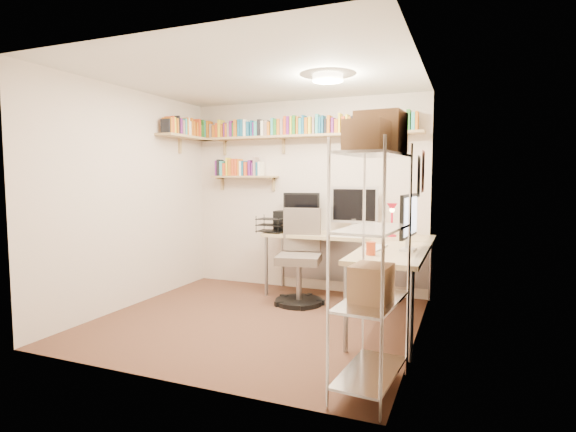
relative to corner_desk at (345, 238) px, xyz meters
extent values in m
plane|color=#4E2E21|center=(-0.70, -0.95, -0.79)|extent=(3.20, 3.20, 0.00)
cube|color=beige|center=(-0.70, 0.55, 0.46)|extent=(3.20, 0.04, 2.50)
cube|color=beige|center=(-2.30, -0.95, 0.46)|extent=(0.04, 3.00, 2.50)
cube|color=beige|center=(0.90, -0.95, 0.46)|extent=(0.04, 3.00, 2.50)
cube|color=beige|center=(-0.70, -2.45, 0.46)|extent=(3.20, 0.04, 2.50)
cube|color=silver|center=(-0.70, -0.95, 1.71)|extent=(3.20, 3.00, 0.04)
cube|color=white|center=(0.89, -0.40, 0.76)|extent=(0.01, 0.30, 0.42)
cube|color=silver|center=(0.89, -0.80, 0.71)|extent=(0.01, 0.28, 0.38)
cylinder|color=#FFEAC6|center=(0.00, -0.75, 1.67)|extent=(0.30, 0.30, 0.06)
cube|color=tan|center=(-0.70, 0.43, 1.23)|extent=(3.05, 0.25, 0.03)
cube|color=tan|center=(-2.18, 0.00, 1.23)|extent=(0.25, 1.00, 0.03)
cube|color=tan|center=(-1.55, 0.45, 0.71)|extent=(0.95, 0.20, 0.02)
cube|color=tan|center=(-1.90, 0.49, 1.16)|extent=(0.03, 0.20, 0.20)
cube|color=tan|center=(-1.00, 0.49, 1.16)|extent=(0.03, 0.20, 0.20)
cube|color=tan|center=(-0.10, 0.49, 1.16)|extent=(0.03, 0.20, 0.20)
cube|color=tan|center=(0.60, 0.49, 1.16)|extent=(0.03, 0.20, 0.20)
cube|color=yellow|center=(-2.17, 0.43, 1.34)|extent=(0.03, 0.12, 0.19)
cube|color=white|center=(-2.13, 0.43, 1.35)|extent=(0.04, 0.14, 0.20)
cube|color=#C86917|center=(-2.08, 0.43, 1.37)|extent=(0.03, 0.13, 0.24)
cube|color=gray|center=(-2.03, 0.43, 1.35)|extent=(0.04, 0.12, 0.19)
cube|color=#C86917|center=(-1.98, 0.43, 1.34)|extent=(0.04, 0.13, 0.17)
cube|color=#D74B1C|center=(-1.94, 0.43, 1.35)|extent=(0.04, 0.13, 0.20)
cube|color=yellow|center=(-1.89, 0.43, 1.37)|extent=(0.03, 0.15, 0.24)
cube|color=#C86917|center=(-1.85, 0.43, 1.34)|extent=(0.03, 0.13, 0.18)
cube|color=#671E71|center=(-1.81, 0.43, 1.35)|extent=(0.02, 0.14, 0.20)
cube|color=#C86917|center=(-1.78, 0.43, 1.34)|extent=(0.03, 0.15, 0.19)
cube|color=gray|center=(-1.75, 0.43, 1.35)|extent=(0.03, 0.15, 0.21)
cube|color=#671E71|center=(-1.72, 0.43, 1.36)|extent=(0.03, 0.13, 0.22)
cube|color=#287829|center=(-1.68, 0.43, 1.35)|extent=(0.02, 0.12, 0.19)
cube|color=#C86917|center=(-1.64, 0.43, 1.37)|extent=(0.04, 0.14, 0.23)
cube|color=#1A5F87|center=(-1.60, 0.43, 1.37)|extent=(0.04, 0.11, 0.24)
cube|color=#1A5F87|center=(-1.55, 0.43, 1.37)|extent=(0.04, 0.11, 0.23)
cube|color=white|center=(-1.50, 0.43, 1.36)|extent=(0.04, 0.12, 0.23)
cube|color=#1A5F87|center=(-1.46, 0.43, 1.35)|extent=(0.04, 0.14, 0.20)
cube|color=#1A5F87|center=(-1.41, 0.43, 1.36)|extent=(0.03, 0.13, 0.21)
cube|color=#671E71|center=(-1.38, 0.43, 1.34)|extent=(0.02, 0.11, 0.19)
cube|color=#3AAEA6|center=(-1.34, 0.43, 1.35)|extent=(0.04, 0.14, 0.19)
cube|color=black|center=(-1.29, 0.43, 1.36)|extent=(0.04, 0.15, 0.22)
cube|color=white|center=(-1.24, 0.43, 1.35)|extent=(0.03, 0.15, 0.20)
cube|color=gray|center=(-1.19, 0.43, 1.35)|extent=(0.04, 0.11, 0.21)
cube|color=#C86917|center=(-1.15, 0.43, 1.34)|extent=(0.04, 0.14, 0.18)
cube|color=#3AAEA6|center=(-1.10, 0.43, 1.36)|extent=(0.03, 0.13, 0.23)
cube|color=#287829|center=(-1.06, 0.43, 1.36)|extent=(0.04, 0.13, 0.21)
cube|color=#C86917|center=(-1.01, 0.43, 1.36)|extent=(0.04, 0.12, 0.22)
cube|color=gray|center=(-0.96, 0.43, 1.36)|extent=(0.04, 0.13, 0.22)
cube|color=#D74B1C|center=(-0.92, 0.43, 1.37)|extent=(0.04, 0.12, 0.25)
cube|color=#671E71|center=(-0.87, 0.43, 1.37)|extent=(0.04, 0.14, 0.24)
cube|color=yellow|center=(-0.83, 0.43, 1.37)|extent=(0.02, 0.14, 0.24)
cube|color=#287829|center=(-0.79, 0.43, 1.37)|extent=(0.04, 0.14, 0.25)
cube|color=#C86917|center=(-0.75, 0.43, 1.37)|extent=(0.03, 0.14, 0.23)
cube|color=#3AAEA6|center=(-0.71, 0.43, 1.35)|extent=(0.03, 0.13, 0.21)
cube|color=#1A5F87|center=(-0.67, 0.43, 1.37)|extent=(0.03, 0.15, 0.24)
cube|color=#C86917|center=(-0.63, 0.43, 1.36)|extent=(0.04, 0.12, 0.21)
cube|color=yellow|center=(-0.58, 0.43, 1.36)|extent=(0.04, 0.14, 0.22)
cube|color=gray|center=(-0.53, 0.43, 1.35)|extent=(0.03, 0.11, 0.21)
cube|color=#3AAEA6|center=(-0.49, 0.43, 1.37)|extent=(0.04, 0.12, 0.25)
cube|color=#1A5F87|center=(-0.45, 0.43, 1.35)|extent=(0.03, 0.13, 0.21)
cube|color=#1A5F87|center=(-0.41, 0.43, 1.36)|extent=(0.03, 0.12, 0.23)
cube|color=black|center=(-0.37, 0.43, 1.34)|extent=(0.04, 0.12, 0.18)
cube|color=#C86917|center=(-0.33, 0.43, 1.36)|extent=(0.04, 0.14, 0.23)
cube|color=#671E71|center=(-0.28, 0.43, 1.35)|extent=(0.03, 0.12, 0.19)
cube|color=#C86917|center=(-0.23, 0.43, 1.34)|extent=(0.04, 0.14, 0.17)
cube|color=yellow|center=(-0.19, 0.43, 1.37)|extent=(0.02, 0.14, 0.24)
cube|color=#D74B1C|center=(-0.15, 0.43, 1.35)|extent=(0.04, 0.12, 0.20)
cube|color=yellow|center=(-0.10, 0.43, 1.36)|extent=(0.03, 0.14, 0.23)
cube|color=#C86917|center=(-0.06, 0.43, 1.35)|extent=(0.03, 0.15, 0.19)
cube|color=black|center=(-0.03, 0.43, 1.35)|extent=(0.03, 0.13, 0.20)
cube|color=#D74B1C|center=(0.01, 0.43, 1.35)|extent=(0.03, 0.15, 0.21)
cube|color=#D74B1C|center=(0.06, 0.43, 1.34)|extent=(0.04, 0.12, 0.19)
cube|color=#287829|center=(0.11, 0.43, 1.35)|extent=(0.04, 0.15, 0.21)
cube|color=#287829|center=(0.15, 0.43, 1.35)|extent=(0.03, 0.12, 0.21)
cube|color=#1A5F87|center=(0.19, 0.43, 1.36)|extent=(0.03, 0.12, 0.21)
cube|color=#D74B1C|center=(0.23, 0.43, 1.36)|extent=(0.03, 0.12, 0.21)
cube|color=#D74B1C|center=(0.28, 0.43, 1.35)|extent=(0.03, 0.13, 0.20)
cube|color=black|center=(0.32, 0.43, 1.34)|extent=(0.04, 0.15, 0.17)
cube|color=#C86917|center=(0.36, 0.43, 1.36)|extent=(0.03, 0.12, 0.23)
cube|color=#671E71|center=(0.40, 0.43, 1.37)|extent=(0.04, 0.12, 0.24)
cube|color=#287829|center=(0.44, 0.43, 1.34)|extent=(0.04, 0.13, 0.19)
cube|color=#3AAEA6|center=(0.48, 0.43, 1.34)|extent=(0.04, 0.14, 0.17)
cube|color=#3AAEA6|center=(0.54, 0.43, 1.36)|extent=(0.04, 0.12, 0.21)
cube|color=yellow|center=(0.59, 0.43, 1.35)|extent=(0.04, 0.13, 0.20)
cube|color=#287829|center=(0.64, 0.43, 1.37)|extent=(0.04, 0.15, 0.24)
cube|color=#3AAEA6|center=(0.69, 0.43, 1.36)|extent=(0.04, 0.13, 0.21)
cube|color=#C86917|center=(0.73, 0.43, 1.36)|extent=(0.03, 0.15, 0.22)
cube|color=black|center=(-2.18, -0.44, 1.34)|extent=(0.13, 0.02, 0.17)
cube|color=#C86917|center=(-2.18, -0.40, 1.35)|extent=(0.14, 0.04, 0.20)
cube|color=#D74B1C|center=(-2.18, -0.35, 1.36)|extent=(0.13, 0.03, 0.21)
cube|color=yellow|center=(-2.18, -0.31, 1.35)|extent=(0.11, 0.04, 0.21)
cube|color=#C86917|center=(-2.18, -0.27, 1.35)|extent=(0.13, 0.03, 0.20)
cube|color=black|center=(-2.18, -0.23, 1.37)|extent=(0.13, 0.02, 0.23)
cube|color=#671E71|center=(-2.18, -0.19, 1.35)|extent=(0.13, 0.04, 0.21)
cube|color=gray|center=(-2.18, -0.14, 1.34)|extent=(0.13, 0.04, 0.19)
cube|color=#3AAEA6|center=(-2.18, -0.09, 1.36)|extent=(0.14, 0.03, 0.22)
cube|color=#C86917|center=(-2.18, -0.05, 1.37)|extent=(0.14, 0.03, 0.23)
cube|color=white|center=(-2.18, -0.01, 1.37)|extent=(0.12, 0.03, 0.23)
cube|color=white|center=(-2.18, 0.02, 1.35)|extent=(0.12, 0.03, 0.19)
cube|color=#C86917|center=(-2.18, 0.06, 1.37)|extent=(0.12, 0.04, 0.24)
cube|color=#C86917|center=(-2.18, 0.11, 1.35)|extent=(0.12, 0.04, 0.20)
cube|color=#C86917|center=(-2.18, 0.16, 1.34)|extent=(0.15, 0.02, 0.18)
cube|color=#C86917|center=(-2.18, 0.20, 1.35)|extent=(0.11, 0.03, 0.20)
cube|color=#D74B1C|center=(-2.18, 0.24, 1.37)|extent=(0.13, 0.04, 0.25)
cube|color=#287829|center=(-2.18, 0.28, 1.34)|extent=(0.13, 0.03, 0.17)
cube|color=#287829|center=(-2.18, 0.33, 1.37)|extent=(0.13, 0.03, 0.25)
cube|color=#3AAEA6|center=(-2.18, 0.36, 1.37)|extent=(0.13, 0.03, 0.24)
cube|color=black|center=(-2.18, 0.40, 1.36)|extent=(0.14, 0.03, 0.22)
cube|color=#671E71|center=(-1.97, 0.45, 0.83)|extent=(0.02, 0.13, 0.21)
cube|color=black|center=(-1.93, 0.45, 0.84)|extent=(0.03, 0.14, 0.23)
cube|color=#3AAEA6|center=(-1.89, 0.45, 0.83)|extent=(0.04, 0.13, 0.20)
cube|color=#D74B1C|center=(-1.84, 0.45, 0.81)|extent=(0.04, 0.12, 0.17)
cube|color=yellow|center=(-1.80, 0.45, 0.85)|extent=(0.03, 0.11, 0.25)
cube|color=#C86917|center=(-1.75, 0.45, 0.84)|extent=(0.04, 0.13, 0.22)
cube|color=#D74B1C|center=(-1.70, 0.45, 0.84)|extent=(0.04, 0.13, 0.23)
cube|color=#D74B1C|center=(-1.66, 0.45, 0.84)|extent=(0.03, 0.14, 0.23)
cube|color=#C86917|center=(-1.62, 0.45, 0.84)|extent=(0.03, 0.12, 0.23)
cube|color=white|center=(-1.58, 0.45, 0.83)|extent=(0.03, 0.14, 0.20)
cube|color=#1A5F87|center=(-1.55, 0.45, 0.83)|extent=(0.03, 0.14, 0.20)
cube|color=#D74B1C|center=(-1.51, 0.45, 0.82)|extent=(0.04, 0.14, 0.19)
cube|color=#671E71|center=(-1.45, 0.45, 0.83)|extent=(0.04, 0.11, 0.21)
cube|color=#671E71|center=(-1.41, 0.45, 0.81)|extent=(0.03, 0.12, 0.18)
cube|color=gray|center=(-1.37, 0.45, 0.85)|extent=(0.03, 0.13, 0.25)
cube|color=#1A5F87|center=(-1.34, 0.45, 0.82)|extent=(0.03, 0.11, 0.18)
cube|color=white|center=(-1.30, 0.45, 0.82)|extent=(0.03, 0.15, 0.19)
cube|color=tan|center=(-0.05, 0.27, -0.01)|extent=(2.04, 0.65, 0.04)
cube|color=tan|center=(0.65, -0.77, -0.01)|extent=(0.65, 1.40, 0.04)
cylinder|color=gray|center=(-1.02, 0.00, -0.41)|extent=(0.04, 0.04, 0.75)
cylinder|color=gray|center=(-1.02, 0.54, -0.41)|extent=(0.04, 0.04, 0.75)
cylinder|color=gray|center=(0.92, 0.54, -0.41)|extent=(0.04, 0.04, 0.75)
cylinder|color=gray|center=(0.38, -1.42, -0.41)|extent=(0.04, 0.04, 0.75)
cylinder|color=gray|center=(0.92, -1.42, -0.41)|extent=(0.04, 0.04, 0.75)
cube|color=gray|center=(-0.05, 0.55, -0.36)|extent=(1.94, 0.02, 0.59)
cube|color=silver|center=(0.00, 0.40, 0.37)|extent=(0.59, 0.03, 0.45)
cube|color=black|center=(0.00, 0.38, 0.37)|extent=(0.53, 0.00, 0.39)
cube|color=black|center=(-0.70, 0.40, 0.32)|extent=(0.47, 0.03, 0.37)
cube|color=black|center=(0.80, -0.72, 0.34)|extent=(0.03, 0.62, 0.41)
cube|color=silver|center=(0.78, -0.72, 0.34)|extent=(0.00, 0.56, 0.35)
cube|color=white|center=(0.00, 0.08, 0.02)|extent=(0.45, 0.14, 0.02)
cube|color=white|center=(0.49, -0.72, 0.02)|extent=(0.14, 0.43, 0.02)
cylinder|color=red|center=(0.49, 0.27, 0.02)|extent=(0.11, 0.11, 0.02)
cylinder|color=red|center=(0.49, 0.27, 0.18)|extent=(0.03, 0.03, 0.30)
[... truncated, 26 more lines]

